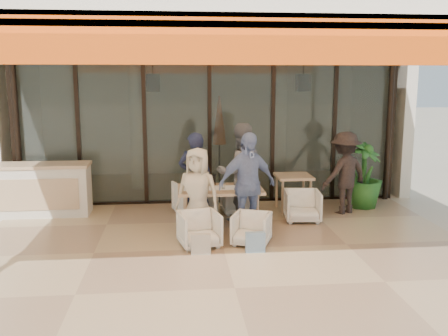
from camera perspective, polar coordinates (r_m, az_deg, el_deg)
The scene contains 21 objects.
ground at distance 7.96m, azimuth -0.08°, elevation -9.36°, with size 70.00×70.00×0.00m, color #C6B293.
terrace_floor at distance 7.96m, azimuth -0.08°, elevation -9.33°, with size 8.00×6.00×0.01m, color tan.
terrace_structure at distance 7.25m, azimuth 0.13°, elevation 14.82°, with size 8.00×6.00×3.40m.
glass_storefront at distance 10.54m, azimuth -1.68°, elevation 4.45°, with size 8.08×0.10×3.20m.
interior_block at distance 12.80m, azimuth -2.39°, elevation 8.33°, with size 9.05×3.62×3.52m.
host_counter at distance 10.32m, azimuth -20.07°, elevation -2.33°, with size 1.85×0.65×1.04m.
dining_table at distance 8.88m, azimuth -0.51°, elevation -2.66°, with size 1.50×0.90×0.93m.
chair_far_left at distance 9.84m, azimuth -3.40°, elevation -3.27°, with size 0.72×0.67×0.74m, color white.
chair_far_right at distance 9.92m, azimuth 1.47°, elevation -3.57°, with size 0.58×0.54×0.59m, color white.
chair_near_left at distance 8.02m, azimuth -2.84°, elevation -6.84°, with size 0.61×0.57×0.63m, color white.
chair_near_right at distance 8.11m, azimuth 3.14°, elevation -6.81°, with size 0.57×0.53×0.59m, color white.
diner_navy at distance 9.25m, azimuth -3.30°, elevation -1.11°, with size 0.62×0.41×1.70m, color #191B38.
diner_grey at distance 9.30m, azimuth 1.87°, elevation -0.54°, with size 0.90×0.70×1.85m, color #5C5C60.
diner_cream at distance 8.39m, azimuth -3.04°, elevation -2.87°, with size 0.75×0.49×1.54m, color beige.
diner_periwinkle at distance 8.44m, azimuth 2.67°, elevation -1.91°, with size 1.05×0.44×1.79m, color #6778AC.
tote_bag_cream at distance 7.69m, azimuth -2.67°, elevation -8.75°, with size 0.30×0.10×0.34m, color silver.
tote_bag_blue at distance 7.78m, azimuth 3.59°, elevation -8.54°, with size 0.30×0.10×0.34m, color #99BFD8.
side_table at distance 10.12m, azimuth 7.94°, elevation -1.41°, with size 0.70×0.70×0.74m.
side_chair at distance 9.48m, azimuth 8.96°, elevation -4.15°, with size 0.64×0.60×0.66m, color white.
standing_woman at distance 10.08m, azimuth 13.60°, elevation -0.59°, with size 1.06×0.61×1.64m, color black.
potted_palm at distance 10.66m, azimuth 15.65°, elevation -0.68°, with size 0.80×0.80×1.43m, color #1E5919.
Camera 1 is at (-0.73, -7.46, 2.69)m, focal length 40.00 mm.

